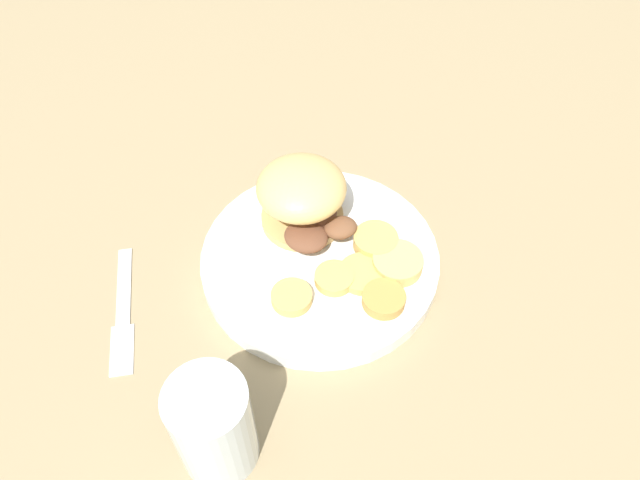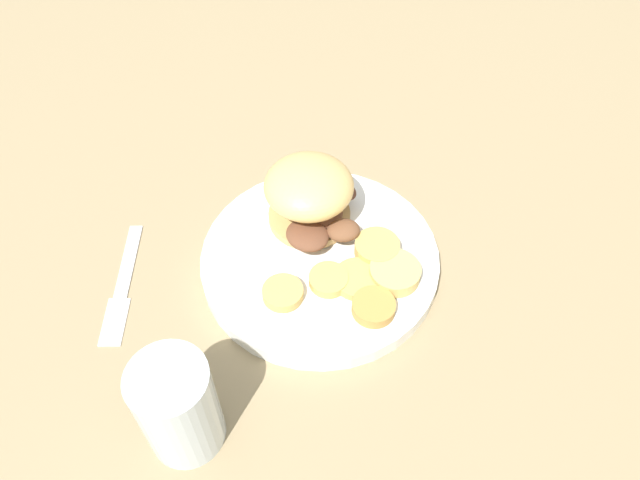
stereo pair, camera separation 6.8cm
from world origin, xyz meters
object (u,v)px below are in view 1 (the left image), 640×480
fork (123,310)px  sandwich (306,197)px  dinner_plate (320,259)px  drinking_glass (213,426)px

fork → sandwich: bearing=-83.2°
sandwich → fork: bearing=96.8°
dinner_plate → drinking_glass: (-0.16, 0.17, 0.05)m
sandwich → dinner_plate: bearing=175.8°
fork → drinking_glass: size_ratio=1.42×
sandwich → fork: size_ratio=0.76×
sandwich → fork: 0.23m
drinking_glass → fork: bearing=16.2°
dinner_plate → sandwich: (0.05, -0.00, 0.05)m
dinner_plate → fork: dinner_plate is taller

